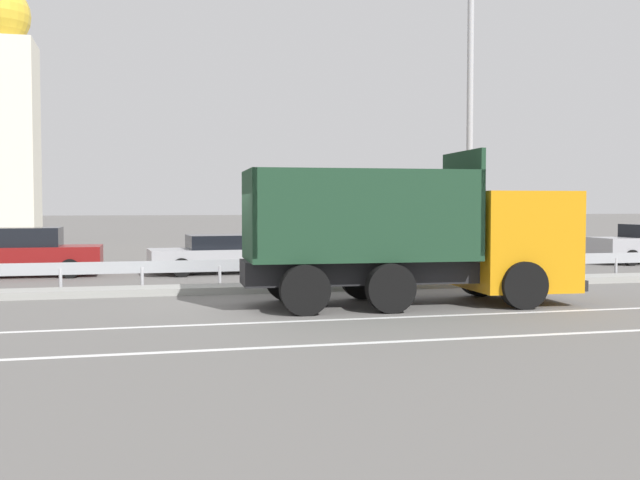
{
  "coord_description": "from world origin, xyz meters",
  "views": [
    {
      "loc": [
        -2.23,
        -16.62,
        2.25
      ],
      "look_at": [
        2.15,
        1.01,
        1.41
      ],
      "focal_mm": 42.0,
      "sensor_mm": 36.0,
      "label": 1
    }
  ],
  "objects_px": {
    "dump_truck": "(450,246)",
    "street_lamp_1": "(472,116)",
    "parked_car_7": "(511,248)",
    "parked_car_6": "(378,249)",
    "median_road_sign": "(534,243)",
    "church_tower": "(0,120)",
    "parked_car_5": "(223,253)",
    "parked_car_4": "(24,252)"
  },
  "relations": [
    {
      "from": "street_lamp_1",
      "to": "church_tower",
      "type": "distance_m",
      "value": 27.6
    },
    {
      "from": "church_tower",
      "to": "parked_car_5",
      "type": "bearing_deg",
      "value": -60.77
    },
    {
      "from": "parked_car_4",
      "to": "parked_car_6",
      "type": "relative_size",
      "value": 1.18
    },
    {
      "from": "dump_truck",
      "to": "parked_car_6",
      "type": "bearing_deg",
      "value": 174.49
    },
    {
      "from": "parked_car_6",
      "to": "parked_car_7",
      "type": "bearing_deg",
      "value": -93.93
    },
    {
      "from": "street_lamp_1",
      "to": "parked_car_7",
      "type": "xyz_separation_m",
      "value": [
        4.01,
        5.14,
        -4.04
      ]
    },
    {
      "from": "street_lamp_1",
      "to": "parked_car_7",
      "type": "relative_size",
      "value": 2.02
    },
    {
      "from": "street_lamp_1",
      "to": "parked_car_5",
      "type": "distance_m",
      "value": 9.32
    },
    {
      "from": "dump_truck",
      "to": "street_lamp_1",
      "type": "relative_size",
      "value": 0.89
    },
    {
      "from": "dump_truck",
      "to": "median_road_sign",
      "type": "distance_m",
      "value": 5.43
    },
    {
      "from": "parked_car_4",
      "to": "church_tower",
      "type": "height_order",
      "value": "church_tower"
    },
    {
      "from": "median_road_sign",
      "to": "street_lamp_1",
      "type": "xyz_separation_m",
      "value": [
        -1.98,
        -0.01,
        3.6
      ]
    },
    {
      "from": "parked_car_7",
      "to": "median_road_sign",
      "type": "bearing_deg",
      "value": 161.36
    },
    {
      "from": "median_road_sign",
      "to": "dump_truck",
      "type": "bearing_deg",
      "value": -140.0
    },
    {
      "from": "street_lamp_1",
      "to": "median_road_sign",
      "type": "bearing_deg",
      "value": 0.27
    },
    {
      "from": "median_road_sign",
      "to": "church_tower",
      "type": "height_order",
      "value": "church_tower"
    },
    {
      "from": "parked_car_5",
      "to": "median_road_sign",
      "type": "bearing_deg",
      "value": 53.45
    },
    {
      "from": "median_road_sign",
      "to": "street_lamp_1",
      "type": "distance_m",
      "value": 4.1
    },
    {
      "from": "street_lamp_1",
      "to": "parked_car_5",
      "type": "relative_size",
      "value": 1.73
    },
    {
      "from": "parked_car_7",
      "to": "street_lamp_1",
      "type": "bearing_deg",
      "value": 145.03
    },
    {
      "from": "street_lamp_1",
      "to": "church_tower",
      "type": "relative_size",
      "value": 0.59
    },
    {
      "from": "parked_car_6",
      "to": "church_tower",
      "type": "distance_m",
      "value": 23.23
    },
    {
      "from": "dump_truck",
      "to": "parked_car_5",
      "type": "relative_size",
      "value": 1.54
    },
    {
      "from": "street_lamp_1",
      "to": "parked_car_7",
      "type": "distance_m",
      "value": 7.67
    },
    {
      "from": "median_road_sign",
      "to": "church_tower",
      "type": "relative_size",
      "value": 0.15
    },
    {
      "from": "median_road_sign",
      "to": "church_tower",
      "type": "bearing_deg",
      "value": 128.49
    },
    {
      "from": "parked_car_5",
      "to": "parked_car_6",
      "type": "relative_size",
      "value": 1.22
    },
    {
      "from": "median_road_sign",
      "to": "parked_car_7",
      "type": "distance_m",
      "value": 5.54
    },
    {
      "from": "parked_car_6",
      "to": "median_road_sign",
      "type": "bearing_deg",
      "value": -150.05
    },
    {
      "from": "street_lamp_1",
      "to": "parked_car_7",
      "type": "height_order",
      "value": "street_lamp_1"
    },
    {
      "from": "parked_car_7",
      "to": "dump_truck",
      "type": "bearing_deg",
      "value": 147.28
    },
    {
      "from": "parked_car_6",
      "to": "church_tower",
      "type": "bearing_deg",
      "value": 46.51
    },
    {
      "from": "median_road_sign",
      "to": "parked_car_7",
      "type": "bearing_deg",
      "value": 68.38
    },
    {
      "from": "parked_car_7",
      "to": "church_tower",
      "type": "relative_size",
      "value": 0.29
    },
    {
      "from": "dump_truck",
      "to": "church_tower",
      "type": "distance_m",
      "value": 29.84
    },
    {
      "from": "parked_car_5",
      "to": "church_tower",
      "type": "relative_size",
      "value": 0.34
    },
    {
      "from": "church_tower",
      "to": "median_road_sign",
      "type": "bearing_deg",
      "value": -51.51
    },
    {
      "from": "median_road_sign",
      "to": "parked_car_4",
      "type": "bearing_deg",
      "value": 158.46
    },
    {
      "from": "parked_car_4",
      "to": "dump_truck",
      "type": "bearing_deg",
      "value": -130.68
    },
    {
      "from": "church_tower",
      "to": "parked_car_6",
      "type": "bearing_deg",
      "value": -47.83
    },
    {
      "from": "street_lamp_1",
      "to": "church_tower",
      "type": "bearing_deg",
      "value": 125.26
    },
    {
      "from": "parked_car_7",
      "to": "parked_car_4",
      "type": "bearing_deg",
      "value": 90.85
    }
  ]
}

